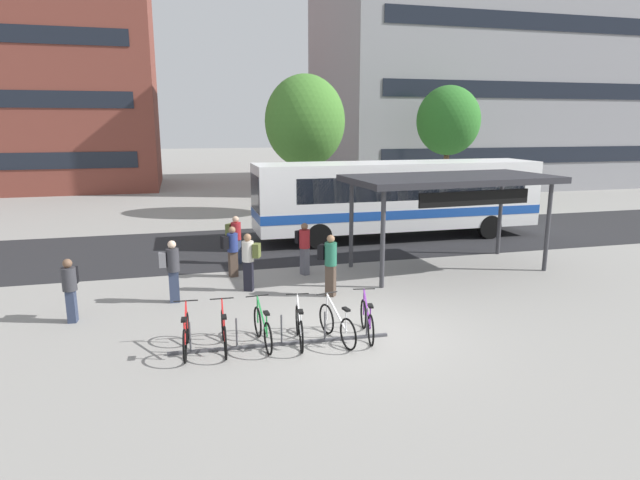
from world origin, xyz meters
TOP-DOWN VIEW (x-y plane):
  - ground at (0.00, 0.00)m, footprint 200.00×200.00m
  - bus_lane_asphalt at (0.00, 9.73)m, footprint 80.00×7.20m
  - city_bus at (4.93, 9.73)m, footprint 12.03×2.61m
  - bike_rack at (-1.86, -0.21)m, footprint 4.85×0.28m
  - parked_bicycle_red_0 at (-3.88, -0.05)m, footprint 0.52×1.72m
  - parked_bicycle_red_1 at (-3.09, -0.10)m, footprint 0.52×1.72m
  - parked_bicycle_green_2 at (-2.26, -0.10)m, footprint 0.52×1.72m
  - parked_bicycle_white_3 at (-1.46, -0.20)m, footprint 0.52×1.71m
  - parked_bicycle_white_4 at (-0.63, -0.31)m, footprint 0.55×1.70m
  - parked_bicycle_purple_5 at (0.11, -0.22)m, footprint 0.52×1.70m
  - transit_shelter at (4.67, 4.60)m, footprint 6.90×3.69m
  - commuter_grey_pack_0 at (-4.16, 3.40)m, footprint 0.52×0.34m
  - commuter_black_pack_1 at (-0.10, 5.19)m, footprint 0.49×0.60m
  - commuter_olive_pack_2 at (-2.02, 3.89)m, footprint 0.60×0.49m
  - commuter_black_pack_3 at (0.09, 2.86)m, footprint 0.60×0.57m
  - commuter_olive_pack_4 at (-2.08, 7.12)m, footprint 0.60×0.57m
  - commuter_black_pack_5 at (-6.54, 2.53)m, footprint 0.36×0.54m
  - commuter_black_pack_6 at (-2.37, 5.49)m, footprint 0.58×0.44m
  - street_tree_0 at (11.68, 18.20)m, footprint 3.72×3.72m
  - street_tree_1 at (2.63, 16.61)m, footprint 4.16×4.16m
  - building_right_wing at (19.98, 28.47)m, footprint 25.31×13.70m

SIDE VIEW (x-z plane):
  - ground at x=0.00m, z-range 0.00..0.00m
  - bus_lane_asphalt at x=0.00m, z-range 0.00..0.01m
  - bike_rack at x=-1.86m, z-range -0.26..0.44m
  - parked_bicycle_red_0 at x=-3.88m, z-range -0.11..0.88m
  - parked_bicycle_red_1 at x=-3.09m, z-range -0.11..0.88m
  - parked_bicycle_green_2 at x=-2.26m, z-range -0.11..0.88m
  - parked_bicycle_white_3 at x=-1.46m, z-range -0.11..0.88m
  - parked_bicycle_white_4 at x=-0.63m, z-range -0.11..0.88m
  - parked_bicycle_purple_5 at x=0.11m, z-range -0.11..0.88m
  - commuter_black_pack_5 at x=-6.54m, z-range 0.12..1.71m
  - commuter_black_pack_6 at x=-2.37m, z-range 0.12..1.74m
  - commuter_olive_pack_4 at x=-2.08m, z-range 0.13..1.80m
  - commuter_black_pack_1 at x=-0.10m, z-range 0.13..1.82m
  - commuter_olive_pack_2 at x=-2.02m, z-range 0.13..1.83m
  - commuter_grey_pack_0 at x=-4.16m, z-range 0.13..1.85m
  - commuter_black_pack_3 at x=0.09m, z-range 0.14..1.89m
  - city_bus at x=4.93m, z-range 0.18..3.38m
  - transit_shelter at x=4.67m, z-range 1.37..4.48m
  - street_tree_1 at x=2.63m, z-range 1.24..8.51m
  - street_tree_0 at x=11.68m, z-range 1.45..8.42m
  - building_right_wing at x=19.98m, z-range 0.00..17.51m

